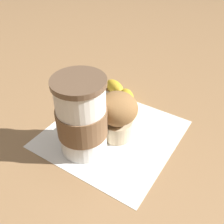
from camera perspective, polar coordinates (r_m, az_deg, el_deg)
name	(u,v)px	position (r m, az deg, el deg)	size (l,w,h in m)	color
ground_plane	(112,134)	(0.55, 0.00, -4.77)	(3.00, 3.00, 0.00)	#936D47
paper_napkin	(112,134)	(0.55, 0.00, -4.71)	(0.26, 0.26, 0.00)	white
coffee_cup	(82,118)	(0.47, -6.61, -1.20)	(0.09, 0.09, 0.15)	white
muffin	(116,115)	(0.51, 0.87, -0.75)	(0.08, 0.08, 0.10)	beige
banana	(118,93)	(0.64, 1.27, 4.10)	(0.12, 0.18, 0.03)	gold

